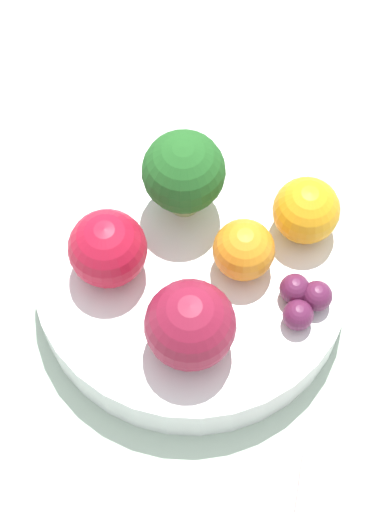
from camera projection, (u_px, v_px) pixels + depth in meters
The scene contains 9 objects.
ground_plane at pixel (192, 300), 0.62m from camera, with size 6.00×6.00×0.00m, color gray.
table_surface at pixel (192, 294), 0.61m from camera, with size 1.20×1.20×0.02m.
bowl at pixel (192, 276), 0.58m from camera, with size 0.21×0.21×0.04m.
broccoli at pixel (184, 173), 0.55m from camera, with size 0.05×0.05×0.07m.
apple_red at pixel (190, 325), 0.51m from camera, with size 0.06×0.06×0.06m.
apple_green at pixel (108, 249), 0.54m from camera, with size 0.05×0.05×0.05m.
orange_front at pixel (244, 250), 0.55m from camera, with size 0.04×0.04×0.04m.
orange_back at pixel (306, 210), 0.56m from camera, with size 0.04×0.04×0.04m.
grape_cluster at pixel (302, 302), 0.54m from camera, with size 0.03×0.03×0.02m.
Camera 1 is at (0.24, 0.09, 0.56)m, focal length 60.00 mm.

